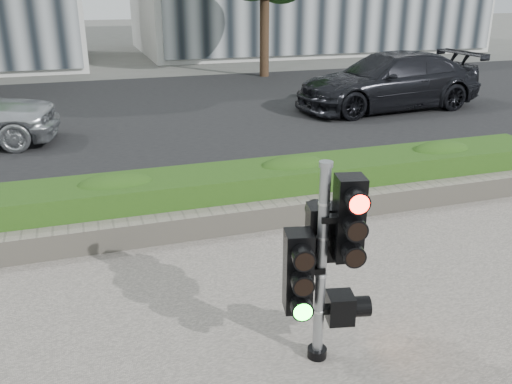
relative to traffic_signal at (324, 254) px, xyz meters
The scene contains 7 objects.
ground 1.54m from the traffic_signal, 107.53° to the left, with size 120.00×120.00×0.00m, color #51514C.
road 11.09m from the traffic_signal, 91.70° to the left, with size 60.00×13.00×0.02m, color black.
curb 4.32m from the traffic_signal, 94.46° to the left, with size 60.00×0.25×0.12m, color gray.
stone_wall 3.08m from the traffic_signal, 96.35° to the left, with size 12.00×0.32×0.34m, color gray.
hedge 3.67m from the traffic_signal, 95.21° to the left, with size 12.00×1.00×0.68m, color #457423.
traffic_signal is the anchor object (origin of this frame).
car_dark 11.63m from the traffic_signal, 55.99° to the left, with size 2.20×5.42×1.57m, color black.
Camera 1 is at (-1.57, -4.87, 3.27)m, focal length 38.00 mm.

